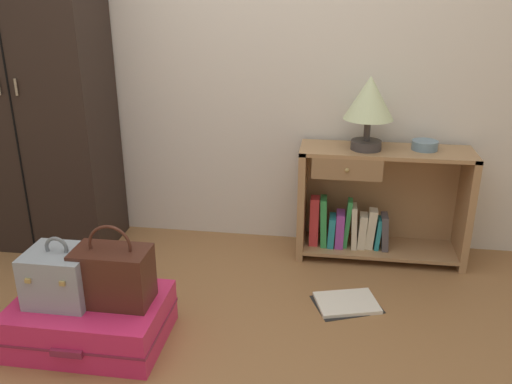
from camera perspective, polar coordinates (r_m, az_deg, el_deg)
name	(u,v)px	position (r m, az deg, el deg)	size (l,w,h in m)	color
back_wall	(248,26)	(3.24, -0.84, 17.15)	(6.40, 0.10, 2.60)	silver
wardrobe	(31,80)	(3.42, -22.76, 10.92)	(0.84, 0.47, 2.03)	black
bookshelf	(374,205)	(3.21, 12.36, -1.35)	(0.96, 0.32, 0.67)	#A37A51
table_lamp	(369,101)	(3.01, 11.92, 9.37)	(0.27, 0.27, 0.41)	#3D3838
bowl	(425,145)	(3.14, 17.45, 4.75)	(0.14, 0.14, 0.05)	slate
suitcase_large	(91,320)	(2.61, -17.06, -12.87)	(0.67, 0.49, 0.21)	#DB2860
train_case	(61,276)	(2.53, -20.00, -8.33)	(0.28, 0.25, 0.31)	#8E99A3
handbag	(113,275)	(2.45, -14.91, -8.51)	(0.33, 0.19, 0.37)	#472319
open_book_on_floor	(347,303)	(2.83, 9.59, -11.53)	(0.39, 0.34, 0.02)	white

